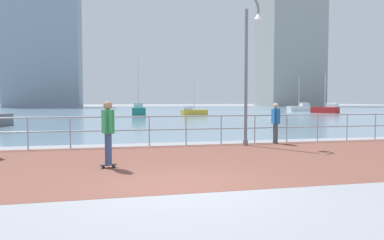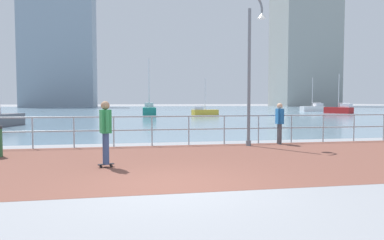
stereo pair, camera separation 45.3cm
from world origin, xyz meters
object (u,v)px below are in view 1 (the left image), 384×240
object	(u,v)px
sailboat_yellow	(299,108)
sailboat_teal	(326,109)
sailboat_gray	(193,112)
skateboarder	(108,128)
sailboat_red	(138,111)
bystander	(276,120)
lamppost	(250,62)

from	to	relation	value
sailboat_yellow	sailboat_teal	distance (m)	8.41
sailboat_gray	skateboarder	bearing A→B (deg)	-106.93
skateboarder	sailboat_teal	distance (m)	43.35
sailboat_yellow	sailboat_gray	size ratio (longest dim) A/B	1.24
skateboarder	sailboat_gray	size ratio (longest dim) A/B	0.40
sailboat_yellow	skateboarder	bearing A→B (deg)	-125.04
skateboarder	sailboat_gray	world-z (taller)	sailboat_gray
sailboat_teal	sailboat_red	size ratio (longest dim) A/B	0.84
bystander	sailboat_yellow	world-z (taller)	sailboat_yellow
lamppost	sailboat_teal	world-z (taller)	lamppost
skateboarder	sailboat_gray	bearing A→B (deg)	73.07
sailboat_gray	sailboat_yellow	bearing A→B (deg)	29.99
skateboarder	sailboat_teal	world-z (taller)	sailboat_teal
bystander	sailboat_gray	size ratio (longest dim) A/B	0.38
lamppost	sailboat_teal	bearing A→B (deg)	52.17
sailboat_teal	sailboat_gray	world-z (taller)	sailboat_teal
sailboat_yellow	sailboat_red	size ratio (longest dim) A/B	0.85
skateboarder	sailboat_red	xyz separation A→B (m)	(2.80, 29.03, -0.42)
sailboat_yellow	sailboat_red	distance (m)	28.96
bystander	sailboat_gray	xyz separation A→B (m)	(2.72, 26.18, -0.53)
lamppost	bystander	size ratio (longest dim) A/B	3.55
skateboarder	lamppost	bearing A→B (deg)	33.86
bystander	sailboat_yellow	bearing A→B (deg)	59.00
lamppost	skateboarder	bearing A→B (deg)	-146.14
bystander	sailboat_red	size ratio (longest dim) A/B	0.26
bystander	sailboat_gray	bearing A→B (deg)	84.06
lamppost	bystander	world-z (taller)	lamppost
skateboarder	bystander	size ratio (longest dim) A/B	1.06
lamppost	skateboarder	xyz separation A→B (m)	(-5.17, -3.46, -2.13)
sailboat_red	sailboat_teal	bearing A→B (deg)	8.92
bystander	lamppost	bearing A→B (deg)	-169.99
skateboarder	bystander	distance (m)	7.35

